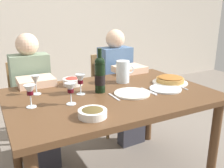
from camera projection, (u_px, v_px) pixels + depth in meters
The scene contains 21 objects.
back_wall at pixel (36, 7), 3.71m from camera, with size 8.00×0.10×2.80m, color beige.
dining_table at pixel (111, 105), 1.87m from camera, with size 1.50×1.00×0.76m.
wine_bottle at pixel (100, 75), 1.82m from camera, with size 0.08×0.08×0.33m.
water_pitcher at pixel (123, 73), 2.10m from camera, with size 0.17×0.11×0.19m.
baked_tart at pixel (170, 80), 2.09m from camera, with size 0.29×0.29×0.06m.
salad_bowl at pixel (73, 81), 2.03m from camera, with size 0.16×0.16×0.07m.
olive_bowl at pixel (93, 113), 1.42m from camera, with size 0.17×0.17×0.05m.
wine_glass_left_diner at pixel (36, 81), 1.79m from camera, with size 0.07×0.07×0.14m.
wine_glass_right_diner at pixel (80, 80), 1.78m from camera, with size 0.07×0.07×0.15m.
wine_glass_centre at pixel (30, 91), 1.54m from camera, with size 0.07×0.07×0.15m.
wine_glass_spare at pixel (71, 89), 1.59m from camera, with size 0.07×0.07×0.15m.
dinner_plate_left_setting at pixel (132, 93), 1.81m from camera, with size 0.26×0.26×0.01m, color silver.
dinner_plate_right_setting at pixel (165, 89), 1.92m from camera, with size 0.25×0.25×0.01m, color silver.
fork_left_setting at pixel (114, 97), 1.75m from camera, with size 0.16×0.01×0.01m, color silver.
knife_left_setting at pixel (149, 91), 1.88m from camera, with size 0.18×0.01×0.01m, color silver.
knife_right_setting at pixel (180, 87), 1.99m from camera, with size 0.18×0.01×0.01m, color silver.
spoon_right_setting at pixel (150, 92), 1.85m from camera, with size 0.16×0.01×0.01m, color silver.
chair_left at pixel (30, 100), 2.45m from camera, with size 0.40×0.40×0.87m.
diner_left at pixel (34, 96), 2.22m from camera, with size 0.34×0.50×1.16m.
chair_right at pixel (110, 87), 2.87m from camera, with size 0.42×0.42×0.87m.
diner_right at pixel (121, 82), 2.64m from camera, with size 0.35×0.51×1.16m.
Camera 1 is at (-0.81, -1.54, 1.35)m, focal length 39.68 mm.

